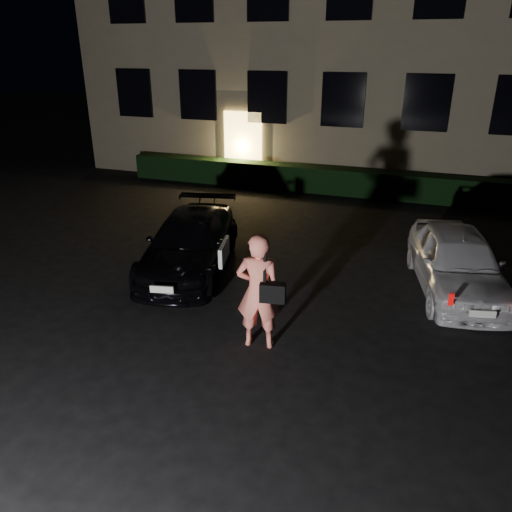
% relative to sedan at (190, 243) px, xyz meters
% --- Properties ---
extents(ground, '(80.00, 80.00, 0.00)m').
position_rel_sedan_xyz_m(ground, '(1.92, -3.30, -0.61)').
color(ground, black).
rests_on(ground, ground).
extents(building, '(20.00, 8.11, 12.00)m').
position_rel_sedan_xyz_m(building, '(1.92, 11.69, 5.39)').
color(building, '#756A53').
rests_on(building, ground).
extents(hedge, '(15.00, 0.70, 0.85)m').
position_rel_sedan_xyz_m(hedge, '(1.92, 7.20, -0.18)').
color(hedge, black).
rests_on(hedge, ground).
extents(sedan, '(2.54, 4.44, 1.21)m').
position_rel_sedan_xyz_m(sedan, '(0.00, 0.00, 0.00)').
color(sedan, black).
rests_on(sedan, ground).
extents(hatch, '(2.28, 4.02, 1.29)m').
position_rel_sedan_xyz_m(hatch, '(5.59, 0.73, 0.04)').
color(hatch, silver).
rests_on(hatch, ground).
extents(man, '(0.88, 0.59, 1.99)m').
position_rel_sedan_xyz_m(man, '(2.46, -2.48, 0.39)').
color(man, '#FF7F6B').
rests_on(man, ground).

